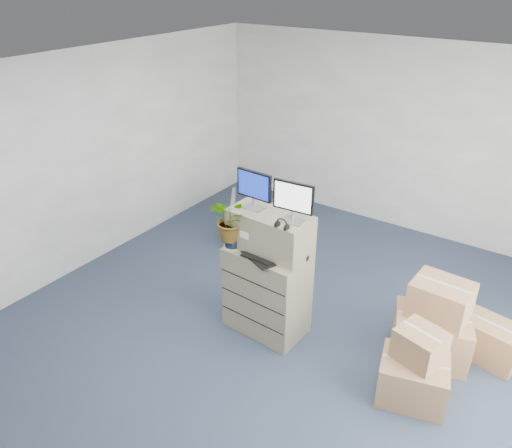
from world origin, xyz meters
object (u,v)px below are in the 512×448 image
(monitor_left, at_px, (254,188))
(water_bottle, at_px, (280,242))
(filing_cabinet_lower, at_px, (267,291))
(keyboard, at_px, (258,258))
(office_chair, at_px, (258,216))
(monitor_right, at_px, (293,200))
(potted_plant, at_px, (232,225))

(monitor_left, distance_m, water_bottle, 0.63)
(filing_cabinet_lower, xyz_separation_m, keyboard, (0.01, -0.17, 0.51))
(filing_cabinet_lower, xyz_separation_m, water_bottle, (0.10, 0.08, 0.61))
(filing_cabinet_lower, bearing_deg, monitor_left, 168.14)
(keyboard, relative_size, office_chair, 0.52)
(monitor_left, bearing_deg, monitor_right, -0.82)
(potted_plant, height_order, office_chair, potted_plant)
(water_bottle, bearing_deg, monitor_left, -174.91)
(keyboard, relative_size, potted_plant, 0.75)
(monitor_right, height_order, potted_plant, monitor_right)
(filing_cabinet_lower, distance_m, potted_plant, 0.85)
(monitor_left, distance_m, potted_plant, 0.46)
(monitor_right, bearing_deg, office_chair, 128.90)
(monitor_left, xyz_separation_m, water_bottle, (0.31, 0.03, -0.55))
(monitor_right, bearing_deg, monitor_left, 171.87)
(keyboard, xyz_separation_m, office_chair, (-1.22, 1.77, -0.62))
(office_chair, bearing_deg, keyboard, 90.01)
(monitor_left, xyz_separation_m, keyboard, (0.21, -0.23, -0.65))
(filing_cabinet_lower, xyz_separation_m, monitor_right, (0.28, 0.02, 1.17))
(filing_cabinet_lower, distance_m, office_chair, 2.01)
(monitor_right, bearing_deg, potted_plant, -171.61)
(filing_cabinet_lower, relative_size, water_bottle, 4.42)
(monitor_left, height_order, water_bottle, monitor_left)
(keyboard, height_order, water_bottle, water_bottle)
(monitor_left, xyz_separation_m, office_chair, (-1.02, 1.55, -1.27))
(office_chair, bearing_deg, monitor_left, 88.65)
(monitor_left, height_order, potted_plant, monitor_left)
(potted_plant, bearing_deg, monitor_left, 48.60)
(filing_cabinet_lower, xyz_separation_m, potted_plant, (-0.36, -0.12, 0.76))
(monitor_left, xyz_separation_m, potted_plant, (-0.15, -0.18, -0.40))
(potted_plant, bearing_deg, keyboard, -7.90)
(monitor_right, distance_m, potted_plant, 0.77)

